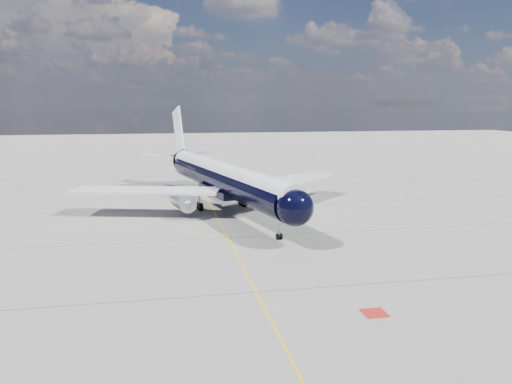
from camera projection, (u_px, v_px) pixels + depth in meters
ground at (208, 200)px, 69.52m from camera, size 320.00×320.00×0.00m
taxiway_centerline at (212, 208)px, 64.69m from camera, size 0.16×160.00×0.01m
red_marking at (374, 313)px, 32.14m from camera, size 1.60×1.60×0.01m
main_airliner at (221, 177)px, 63.46m from camera, size 35.96×44.43×12.98m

